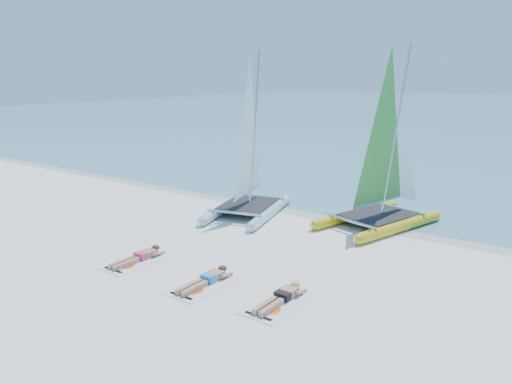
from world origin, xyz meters
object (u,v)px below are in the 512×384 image
catamaran_yellow (389,167)px  sunbather_b (207,279)px  sunbather_c (282,296)px  towel_b (202,286)px  catamaran_blue (248,165)px  sunbather_a (140,256)px  towel_a (135,262)px  towel_c (277,304)px

catamaran_yellow → sunbather_b: catamaran_yellow is taller
sunbather_c → towel_b: bearing=-168.3°
catamaran_yellow → sunbather_c: catamaran_yellow is taller
catamaran_blue → catamaran_yellow: catamaran_yellow is taller
sunbather_a → towel_b: (2.61, -0.30, -0.11)m
towel_a → sunbather_b: sunbather_b is taller
catamaran_blue → catamaran_yellow: 5.03m
sunbather_b → catamaran_blue: bearing=116.9°
sunbather_a → towel_c: 4.70m
towel_b → sunbather_b: bearing=90.0°
towel_b → towel_c: same height
sunbather_c → sunbather_a: bearing=-178.4°
towel_a → catamaran_yellow: bearing=60.6°
towel_a → sunbather_a: bearing=90.0°
sunbather_b → sunbather_c: (2.09, 0.24, 0.00)m
towel_b → towel_c: bearing=6.5°
sunbather_b → towel_b: bearing=-90.0°
towel_a → towel_c: 4.70m
sunbather_b → catamaran_yellow: bearing=77.2°
towel_a → towel_b: (2.61, -0.11, 0.00)m
towel_a → sunbather_b: bearing=1.9°
sunbather_c → catamaran_yellow: bearing=92.7°
catamaran_blue → sunbather_b: size_ratio=3.60×
sunbather_a → sunbather_b: same height
catamaran_blue → sunbather_c: size_ratio=3.60×
catamaran_blue → catamaran_yellow: bearing=5.7°
catamaran_blue → towel_a: catamaran_blue is taller
towel_a → towel_c: (4.70, 0.13, 0.00)m
sunbather_a → sunbather_c: (4.70, 0.13, 0.00)m
sunbather_a → catamaran_blue: bearing=93.5°
catamaran_yellow → towel_a: catamaran_yellow is taller
catamaran_yellow → towel_a: bearing=-103.2°
catamaran_blue → towel_b: 6.96m
sunbather_a → catamaran_yellow: bearing=60.0°
towel_a → sunbather_b: (2.61, 0.08, 0.11)m
sunbather_b → sunbather_c: bearing=6.5°
towel_a → towel_b: bearing=-2.4°
catamaran_yellow → towel_b: 8.25m
towel_a → sunbather_a: sunbather_a is taller
towel_c → towel_b: bearing=-173.5°
sunbather_a → sunbather_c: 4.70m
catamaran_blue → sunbather_a: (0.35, -5.73, -1.74)m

